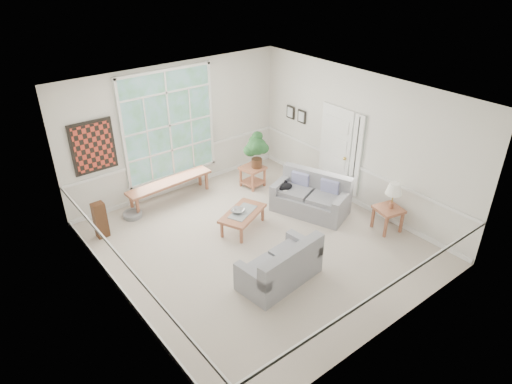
# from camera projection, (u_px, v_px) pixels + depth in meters

# --- Properties ---
(floor) EXTENTS (5.50, 6.00, 0.01)m
(floor) POSITION_uv_depth(u_px,v_px,m) (258.00, 244.00, 9.07)
(floor) COLOR #B0A295
(floor) RESTS_ON ground
(ceiling) EXTENTS (5.50, 6.00, 0.02)m
(ceiling) POSITION_uv_depth(u_px,v_px,m) (259.00, 97.00, 7.60)
(ceiling) COLOR white
(ceiling) RESTS_ON ground
(wall_back) EXTENTS (5.50, 0.02, 3.00)m
(wall_back) POSITION_uv_depth(u_px,v_px,m) (177.00, 129.00, 10.39)
(wall_back) COLOR silver
(wall_back) RESTS_ON ground
(wall_front) EXTENTS (5.50, 0.02, 3.00)m
(wall_front) POSITION_uv_depth(u_px,v_px,m) (394.00, 255.00, 6.28)
(wall_front) COLOR silver
(wall_front) RESTS_ON ground
(wall_left) EXTENTS (0.02, 6.00, 3.00)m
(wall_left) POSITION_uv_depth(u_px,v_px,m) (115.00, 228.00, 6.85)
(wall_left) COLOR silver
(wall_left) RESTS_ON ground
(wall_right) EXTENTS (0.02, 6.00, 3.00)m
(wall_right) POSITION_uv_depth(u_px,v_px,m) (358.00, 140.00, 9.82)
(wall_right) COLOR silver
(wall_right) RESTS_ON ground
(window_back) EXTENTS (2.30, 0.08, 2.40)m
(window_back) POSITION_uv_depth(u_px,v_px,m) (169.00, 125.00, 10.19)
(window_back) COLOR white
(window_back) RESTS_ON wall_back
(entry_door) EXTENTS (0.08, 0.90, 2.10)m
(entry_door) POSITION_uv_depth(u_px,v_px,m) (335.00, 151.00, 10.43)
(entry_door) COLOR white
(entry_door) RESTS_ON floor
(door_sidelight) EXTENTS (0.08, 0.26, 1.90)m
(door_sidelight) POSITION_uv_depth(u_px,v_px,m) (356.00, 156.00, 9.95)
(door_sidelight) COLOR white
(door_sidelight) RESTS_ON wall_right
(wall_art) EXTENTS (0.90, 0.06, 1.10)m
(wall_art) POSITION_uv_depth(u_px,v_px,m) (93.00, 147.00, 9.26)
(wall_art) COLOR maroon
(wall_art) RESTS_ON wall_back
(wall_frame_near) EXTENTS (0.04, 0.26, 0.32)m
(wall_frame_near) POSITION_uv_depth(u_px,v_px,m) (301.00, 117.00, 10.97)
(wall_frame_near) COLOR black
(wall_frame_near) RESTS_ON wall_right
(wall_frame_far) EXTENTS (0.04, 0.26, 0.32)m
(wall_frame_far) POSITION_uv_depth(u_px,v_px,m) (290.00, 112.00, 11.25)
(wall_frame_far) COLOR black
(wall_frame_far) RESTS_ON wall_right
(loveseat_right) EXTENTS (1.36, 1.80, 0.87)m
(loveseat_right) POSITION_uv_depth(u_px,v_px,m) (311.00, 195.00, 9.90)
(loveseat_right) COLOR gray
(loveseat_right) RESTS_ON floor
(loveseat_front) EXTENTS (1.56, 0.93, 0.80)m
(loveseat_front) POSITION_uv_depth(u_px,v_px,m) (279.00, 262.00, 7.91)
(loveseat_front) COLOR gray
(loveseat_front) RESTS_ON floor
(coffee_table) EXTENTS (1.22, 0.97, 0.40)m
(coffee_table) POSITION_uv_depth(u_px,v_px,m) (243.00, 220.00, 9.44)
(coffee_table) COLOR #95563C
(coffee_table) RESTS_ON floor
(pewter_bowl) EXTENTS (0.45, 0.45, 0.08)m
(pewter_bowl) POSITION_uv_depth(u_px,v_px,m) (238.00, 210.00, 9.32)
(pewter_bowl) COLOR #95959A
(pewter_bowl) RESTS_ON coffee_table
(window_bench) EXTENTS (2.09, 0.53, 0.48)m
(window_bench) POSITION_uv_depth(u_px,v_px,m) (171.00, 190.00, 10.47)
(window_bench) COLOR #95563C
(window_bench) RESTS_ON floor
(end_table) EXTENTS (0.58, 0.58, 0.51)m
(end_table) POSITION_uv_depth(u_px,v_px,m) (253.00, 177.00, 11.04)
(end_table) COLOR #95563C
(end_table) RESTS_ON floor
(houseplant) EXTENTS (0.56, 0.56, 0.87)m
(houseplant) POSITION_uv_depth(u_px,v_px,m) (257.00, 150.00, 10.71)
(houseplant) COLOR #1F4B23
(houseplant) RESTS_ON end_table
(side_table) EXTENTS (0.61, 0.61, 0.52)m
(side_table) POSITION_uv_depth(u_px,v_px,m) (387.00, 219.00, 9.38)
(side_table) COLOR #95563C
(side_table) RESTS_ON floor
(table_lamp) EXTENTS (0.40, 0.40, 0.56)m
(table_lamp) POSITION_uv_depth(u_px,v_px,m) (393.00, 196.00, 9.12)
(table_lamp) COLOR silver
(table_lamp) RESTS_ON side_table
(pet_bed) EXTENTS (0.55, 0.55, 0.12)m
(pet_bed) POSITION_uv_depth(u_px,v_px,m) (133.00, 214.00, 9.90)
(pet_bed) COLOR slate
(pet_bed) RESTS_ON floor
(floor_speaker) EXTENTS (0.24, 0.19, 0.77)m
(floor_speaker) POSITION_uv_depth(u_px,v_px,m) (100.00, 220.00, 9.11)
(floor_speaker) COLOR #412515
(floor_speaker) RESTS_ON floor
(cat) EXTENTS (0.42, 0.40, 0.16)m
(cat) POSITION_uv_depth(u_px,v_px,m) (286.00, 187.00, 10.04)
(cat) COLOR black
(cat) RESTS_ON loveseat_right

